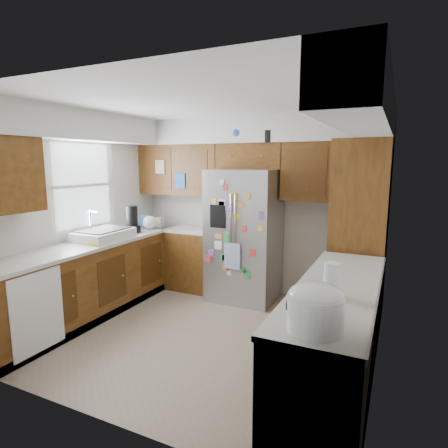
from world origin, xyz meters
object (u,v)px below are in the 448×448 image
Objects in this scene: pantry at (360,232)px; fridge at (244,235)px; rice_cooker at (315,306)px; paper_towel at (331,279)px.

pantry is 1.19× the size of fridge.
rice_cooker is (1.50, -2.58, 0.17)m from fridge.
fridge is 7.04× the size of paper_towel.
paper_towel is at bearing -52.70° from fridge.
pantry reaches higher than rice_cooker.
paper_towel is (-0.01, -1.90, -0.03)m from pantry.
pantry is 2.53m from rice_cooker.
pantry reaches higher than fridge.
pantry is 1.90m from paper_towel.
fridge reaches higher than paper_towel.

